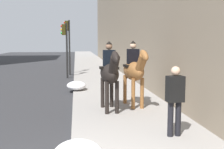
{
  "coord_description": "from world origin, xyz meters",
  "views": [
    {
      "loc": [
        -4.25,
        -0.14,
        2.4
      ],
      "look_at": [
        4.0,
        -1.23,
        1.4
      ],
      "focal_mm": 44.06,
      "sensor_mm": 36.0,
      "label": 1
    }
  ],
  "objects_px": {
    "mounted_horse_near": "(110,72)",
    "traffic_light_far_curb": "(68,38)",
    "mounted_horse_far": "(134,70)",
    "pedestrian_greeting": "(175,96)",
    "traffic_light_near_curb": "(65,42)"
  },
  "relations": [
    {
      "from": "mounted_horse_far",
      "to": "pedestrian_greeting",
      "type": "relative_size",
      "value": 1.36
    },
    {
      "from": "pedestrian_greeting",
      "to": "traffic_light_near_curb",
      "type": "height_order",
      "value": "traffic_light_near_curb"
    },
    {
      "from": "mounted_horse_near",
      "to": "pedestrian_greeting",
      "type": "xyz_separation_m",
      "value": [
        -2.63,
        -1.24,
        -0.3
      ]
    },
    {
      "from": "mounted_horse_far",
      "to": "traffic_light_far_curb",
      "type": "xyz_separation_m",
      "value": [
        10.56,
        2.54,
        1.2
      ]
    },
    {
      "from": "traffic_light_near_curb",
      "to": "pedestrian_greeting",
      "type": "bearing_deg",
      "value": -165.95
    },
    {
      "from": "pedestrian_greeting",
      "to": "traffic_light_near_curb",
      "type": "xyz_separation_m",
      "value": [
        11.96,
        2.99,
        1.31
      ]
    },
    {
      "from": "mounted_horse_near",
      "to": "pedestrian_greeting",
      "type": "distance_m",
      "value": 2.93
    },
    {
      "from": "traffic_light_near_curb",
      "to": "traffic_light_far_curb",
      "type": "height_order",
      "value": "traffic_light_far_curb"
    },
    {
      "from": "mounted_horse_near",
      "to": "traffic_light_far_curb",
      "type": "distance_m",
      "value": 11.27
    },
    {
      "from": "pedestrian_greeting",
      "to": "traffic_light_far_curb",
      "type": "height_order",
      "value": "traffic_light_far_curb"
    },
    {
      "from": "mounted_horse_far",
      "to": "traffic_light_far_curb",
      "type": "height_order",
      "value": "traffic_light_far_curb"
    },
    {
      "from": "mounted_horse_far",
      "to": "mounted_horse_near",
      "type": "bearing_deg",
      "value": -68.15
    },
    {
      "from": "pedestrian_greeting",
      "to": "mounted_horse_far",
      "type": "bearing_deg",
      "value": -0.24
    },
    {
      "from": "traffic_light_far_curb",
      "to": "traffic_light_near_curb",
      "type": "bearing_deg",
      "value": 175.67
    },
    {
      "from": "mounted_horse_near",
      "to": "traffic_light_far_curb",
      "type": "bearing_deg",
      "value": -175.08
    }
  ]
}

